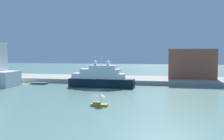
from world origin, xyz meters
name	(u,v)px	position (x,y,z in m)	size (l,w,h in m)	color
ground	(96,90)	(0.00, 0.00, 0.00)	(400.00, 400.00, 0.00)	slate
quay_dock	(113,79)	(0.00, 27.27, 0.84)	(110.00, 22.53, 1.67)	gray
large_yacht	(101,78)	(-0.14, 6.82, 3.16)	(22.96, 4.62, 11.74)	black
small_motorboat	(100,101)	(8.07, -25.83, 1.25)	(3.87, 1.88, 2.90)	#B7991E
work_barge	(39,83)	(-25.55, 10.55, 0.37)	(6.48, 1.76, 0.74)	#595966
harbor_building	(192,64)	(31.99, 30.13, 7.63)	(18.43, 11.51, 11.91)	#93513D
parked_car	(87,77)	(-10.20, 22.31, 2.28)	(4.21, 1.67, 1.40)	black
person_figure	(99,76)	(-5.07, 23.16, 2.53)	(0.36, 0.36, 1.84)	#4C4C4C
mooring_bollard	(101,79)	(-2.50, 16.85, 2.09)	(0.48, 0.48, 0.83)	black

